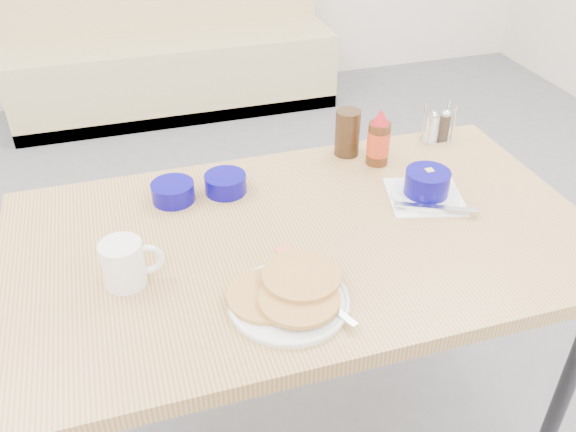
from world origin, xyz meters
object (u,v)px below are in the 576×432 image
object	(u,v)px
dining_table	(304,254)
amber_tumbler	(347,133)
condiment_caddy	(438,128)
butter_bowl	(173,192)
pancake_plate	(289,296)
coffee_mug	(125,263)
grits_setting	(427,187)
booth_bench	(171,50)
syrup_bottle	(379,140)
creamer_bowl	(226,184)

from	to	relation	value
dining_table	amber_tumbler	xyz separation A→B (m)	(0.24, 0.34, 0.13)
condiment_caddy	butter_bowl	bearing A→B (deg)	-173.47
butter_bowl	amber_tumbler	xyz separation A→B (m)	(0.52, 0.10, 0.04)
pancake_plate	coffee_mug	bearing A→B (deg)	152.37
grits_setting	condiment_caddy	bearing A→B (deg)	56.82
booth_bench	dining_table	world-z (taller)	booth_bench
amber_tumbler	syrup_bottle	size ratio (longest dim) A/B	0.81
condiment_caddy	dining_table	bearing A→B (deg)	-148.12
coffee_mug	creamer_bowl	xyz separation A→B (m)	(0.28, 0.29, -0.03)
coffee_mug	condiment_caddy	size ratio (longest dim) A/B	1.18
grits_setting	creamer_bowl	bearing A→B (deg)	159.66
butter_bowl	coffee_mug	bearing A→B (deg)	-115.52
condiment_caddy	pancake_plate	bearing A→B (deg)	-139.47
grits_setting	condiment_caddy	size ratio (longest dim) A/B	2.16
pancake_plate	butter_bowl	xyz separation A→B (m)	(-0.17, 0.46, 0.01)
butter_bowl	syrup_bottle	world-z (taller)	syrup_bottle
grits_setting	pancake_plate	bearing A→B (deg)	-148.81
amber_tumbler	condiment_caddy	bearing A→B (deg)	0.00
pancake_plate	butter_bowl	distance (m)	0.49
coffee_mug	creamer_bowl	size ratio (longest dim) A/B	1.21
pancake_plate	creamer_bowl	distance (m)	0.46
butter_bowl	booth_bench	bearing A→B (deg)	83.16
dining_table	pancake_plate	size ratio (longest dim) A/B	5.61
coffee_mug	condiment_caddy	distance (m)	1.03
grits_setting	dining_table	bearing A→B (deg)	-170.48
booth_bench	butter_bowl	size ratio (longest dim) A/B	17.19
creamer_bowl	butter_bowl	distance (m)	0.14
booth_bench	butter_bowl	distance (m)	2.35
dining_table	grits_setting	world-z (taller)	grits_setting
creamer_bowl	dining_table	bearing A→B (deg)	-60.26
pancake_plate	condiment_caddy	xyz separation A→B (m)	(0.64, 0.56, 0.02)
grits_setting	amber_tumbler	bearing A→B (deg)	111.26
coffee_mug	grits_setting	xyz separation A→B (m)	(0.77, 0.11, -0.02)
coffee_mug	amber_tumbler	xyz separation A→B (m)	(0.66, 0.39, 0.01)
coffee_mug	amber_tumbler	bearing A→B (deg)	30.89
amber_tumbler	syrup_bottle	distance (m)	0.10
syrup_bottle	coffee_mug	bearing A→B (deg)	-156.24
booth_bench	butter_bowl	bearing A→B (deg)	-96.84
booth_bench	dining_table	xyz separation A→B (m)	(0.00, -2.53, 0.35)
booth_bench	condiment_caddy	world-z (taller)	booth_bench
dining_table	syrup_bottle	size ratio (longest dim) A/B	8.41
coffee_mug	amber_tumbler	size ratio (longest dim) A/B	0.98
dining_table	booth_bench	bearing A→B (deg)	90.00
creamer_bowl	booth_bench	bearing A→B (deg)	86.57
amber_tumbler	booth_bench	bearing A→B (deg)	96.32
amber_tumbler	creamer_bowl	bearing A→B (deg)	-165.34
coffee_mug	butter_bowl	distance (m)	0.33
condiment_caddy	grits_setting	bearing A→B (deg)	-123.69
creamer_bowl	butter_bowl	xyz separation A→B (m)	(-0.14, -0.00, 0.00)
dining_table	syrup_bottle	xyz separation A→B (m)	(0.31, 0.26, 0.13)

